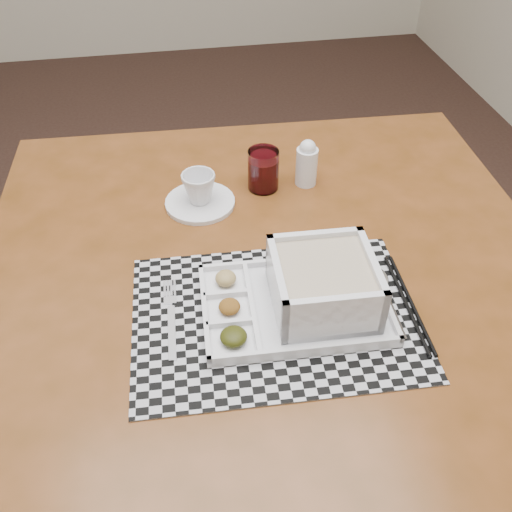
# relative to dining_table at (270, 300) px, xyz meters

# --- Properties ---
(floor) EXTENTS (5.00, 5.00, 0.00)m
(floor) POSITION_rel_dining_table_xyz_m (-0.77, 0.68, -0.74)
(floor) COLOR #2F1D17
(floor) RESTS_ON ground
(dining_table) EXTENTS (1.15, 1.15, 0.83)m
(dining_table) POSITION_rel_dining_table_xyz_m (0.00, 0.00, 0.00)
(dining_table) COLOR #4E2C0E
(dining_table) RESTS_ON ground
(placemat) EXTENTS (0.50, 0.37, 0.00)m
(placemat) POSITION_rel_dining_table_xyz_m (-0.02, -0.12, 0.09)
(placemat) COLOR #B0B0B8
(placemat) RESTS_ON dining_table
(serving_tray) EXTENTS (0.33, 0.23, 0.10)m
(serving_tray) POSITION_rel_dining_table_xyz_m (0.05, -0.11, 0.13)
(serving_tray) COLOR silver
(serving_tray) RESTS_ON placemat
(fork) EXTENTS (0.02, 0.19, 0.00)m
(fork) POSITION_rel_dining_table_xyz_m (-0.20, -0.09, 0.09)
(fork) COLOR silver
(fork) RESTS_ON placemat
(spoon) EXTENTS (0.04, 0.18, 0.01)m
(spoon) POSITION_rel_dining_table_xyz_m (0.19, -0.08, 0.09)
(spoon) COLOR silver
(spoon) RESTS_ON placemat
(chopsticks) EXTENTS (0.03, 0.24, 0.01)m
(chopsticks) POSITION_rel_dining_table_xyz_m (0.22, -0.14, 0.09)
(chopsticks) COLOR black
(chopsticks) RESTS_ON placemat
(saucer) EXTENTS (0.15, 0.15, 0.01)m
(saucer) POSITION_rel_dining_table_xyz_m (-0.11, 0.23, 0.09)
(saucer) COLOR silver
(saucer) RESTS_ON dining_table
(cup) EXTENTS (0.08, 0.08, 0.07)m
(cup) POSITION_rel_dining_table_xyz_m (-0.11, 0.23, 0.13)
(cup) COLOR silver
(cup) RESTS_ON saucer
(juice_glass) EXTENTS (0.07, 0.07, 0.09)m
(juice_glass) POSITION_rel_dining_table_xyz_m (0.03, 0.27, 0.13)
(juice_glass) COLOR white
(juice_glass) RESTS_ON dining_table
(creamer_bottle) EXTENTS (0.05, 0.05, 0.11)m
(creamer_bottle) POSITION_rel_dining_table_xyz_m (0.13, 0.27, 0.14)
(creamer_bottle) COLOR silver
(creamer_bottle) RESTS_ON dining_table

